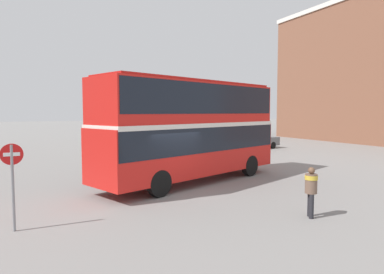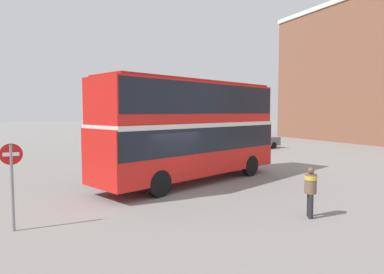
% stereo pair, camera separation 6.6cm
% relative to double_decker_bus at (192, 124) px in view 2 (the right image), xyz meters
% --- Properties ---
extents(ground_plane, '(240.00, 240.00, 0.00)m').
position_rel_double_decker_bus_xyz_m(ground_plane, '(-1.55, -1.52, -2.75)').
color(ground_plane, gray).
extents(double_decker_bus, '(10.27, 5.92, 4.79)m').
position_rel_double_decker_bus_xyz_m(double_decker_bus, '(0.00, 0.00, 0.00)').
color(double_decker_bus, red).
rests_on(double_decker_bus, ground_plane).
extents(pedestrian_foreground, '(0.55, 0.55, 1.61)m').
position_rel_double_decker_bus_xyz_m(pedestrian_foreground, '(1.06, -6.64, -1.77)').
color(pedestrian_foreground, '#232328').
rests_on(pedestrian_foreground, ground_plane).
extents(parked_car_kerb_near, '(4.55, 2.45, 1.53)m').
position_rel_double_decker_bus_xyz_m(parked_car_kerb_near, '(1.28, 16.28, -1.98)').
color(parked_car_kerb_near, black).
rests_on(parked_car_kerb_near, ground_plane).
extents(parked_car_kerb_far, '(4.82, 2.54, 1.53)m').
position_rel_double_decker_bus_xyz_m(parked_car_kerb_far, '(11.41, 10.94, -1.98)').
color(parked_car_kerb_far, slate).
rests_on(parked_car_kerb_far, ground_plane).
extents(no_entry_sign, '(0.60, 0.08, 2.48)m').
position_rel_double_decker_bus_xyz_m(no_entry_sign, '(-7.42, -4.08, -1.10)').
color(no_entry_sign, gray).
rests_on(no_entry_sign, ground_plane).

